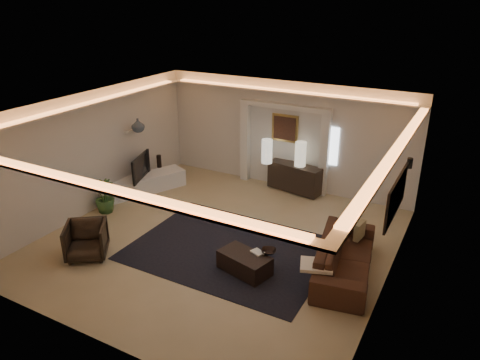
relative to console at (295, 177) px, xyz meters
The scene contains 33 objects.
floor 3.30m from the console, 97.60° to the right, with size 7.00×7.00×0.00m, color tan.
ceiling 4.12m from the console, 97.60° to the right, with size 7.00×7.00×0.00m, color white.
wall_back 1.16m from the console, 150.05° to the left, with size 7.00×7.00×0.00m, color silver.
wall_front 6.84m from the console, 93.68° to the right, with size 7.00×7.00×0.00m, color silver.
wall_left 5.21m from the console, 140.44° to the right, with size 7.00×7.00×0.00m, color silver.
wall_right 4.59m from the console, 46.67° to the right, with size 7.00×7.00×0.00m, color silver.
cove_soffit 3.96m from the console, 97.60° to the right, with size 7.00×7.00×0.04m, color silver.
daylight_slit 1.34m from the console, 14.09° to the left, with size 0.25×0.03×1.00m, color white.
area_rug 3.47m from the console, 90.56° to the right, with size 4.00×3.00×0.01m, color black.
pilaster_left 1.74m from the console, behind, with size 0.22×0.20×2.20m, color silver.
pilaster_right 1.01m from the console, 11.83° to the left, with size 0.22×0.20×2.20m, color silver.
alcove_header 1.91m from the console, 160.93° to the left, with size 2.52×0.20×0.12m, color silver.
painting_frame 1.34m from the console, 153.11° to the left, with size 0.74×0.04×0.74m, color tan.
painting_canvas 1.34m from the console, 155.80° to the left, with size 0.62×0.02×0.62m, color #4C2D1E.
art_panel_frame 4.43m from the console, 44.18° to the right, with size 0.04×1.64×0.74m, color black.
art_panel_gold 4.41m from the console, 44.41° to the right, with size 0.02×1.50×0.62m, color tan.
wall_sconce 3.38m from the console, 19.62° to the right, with size 0.12×0.12×0.22m, color black.
wall_niche 4.47m from the console, 154.47° to the right, with size 0.10×0.55×0.04m, color silver.
console is the anchor object (origin of this frame).
lamp_left 1.03m from the console, 162.65° to the right, with size 0.29×0.29×0.64m, color beige.
lamp_right 0.70m from the console, 10.41° to the right, with size 0.29×0.29×0.65m, color beige.
media_ledge 4.12m from the console, 150.50° to the right, with size 0.60×2.41×0.45m, color white.
tv 4.18m from the console, 149.32° to the right, with size 0.15×1.11×0.64m, color black.
figurine 3.79m from the console, 161.28° to the right, with size 0.13×0.13×0.35m, color black.
ginger_jar 4.33m from the console, 151.49° to the right, with size 0.33×0.33×0.35m, color slate.
plant 4.91m from the console, 136.83° to the right, with size 0.46×0.46×0.82m, color #345A28.
sofa 3.89m from the console, 53.72° to the right, with size 0.95×2.44×0.71m, color black.
throw_blanket 4.45m from the console, 63.12° to the right, with size 0.56×0.46×0.06m, color silver.
throw_pillow 3.33m from the console, 45.06° to the right, with size 0.11×0.36×0.36m, color #948558.
coffee_table 4.08m from the console, 81.34° to the right, with size 1.00×0.54×0.37m, color black.
bowl 3.88m from the console, 75.21° to the right, with size 0.29×0.29×0.07m, color black.
magazine 3.94m from the console, 78.22° to the right, with size 0.25×0.18×0.03m, color silver.
armchair 5.62m from the console, 116.03° to the right, with size 0.78×0.80×0.73m, color black.
Camera 1 is at (4.50, -7.33, 5.01)m, focal length 33.98 mm.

